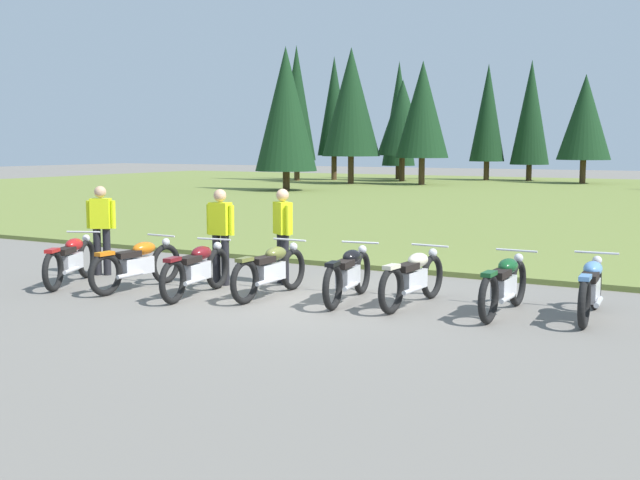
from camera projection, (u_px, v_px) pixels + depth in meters
ground_plane at (301, 301)px, 12.38m from camera, size 140.00×140.00×0.00m
grass_moorland at (603, 200)px, 34.22m from camera, size 80.00×44.00×0.10m
forest_treeline at (594, 104)px, 41.99m from camera, size 45.74×22.98×8.87m
motorcycle_red at (71, 260)px, 13.83m from camera, size 1.00×1.96×0.88m
motorcycle_orange at (137, 264)px, 13.36m from camera, size 0.62×2.10×0.88m
motorcycle_maroon at (197, 269)px, 12.77m from camera, size 0.65×2.09×0.88m
motorcycle_olive at (270, 270)px, 12.71m from camera, size 0.62×2.10×0.88m
motorcycle_black at (348, 274)px, 12.31m from camera, size 0.66×2.09×0.88m
motorcycle_cream at (413, 277)px, 11.98m from camera, size 0.62×2.10×0.88m
motorcycle_british_green at (504, 284)px, 11.37m from camera, size 0.62×2.10×0.88m
motorcycle_sky_blue at (591, 288)px, 11.10m from camera, size 0.62×2.10×0.88m
rider_near_row_end at (283, 230)px, 13.83m from camera, size 0.47×0.38×1.67m
rider_checking_bike at (220, 231)px, 13.72m from camera, size 0.55×0.24×1.67m
rider_with_back_turned at (101, 225)px, 14.77m from camera, size 0.50×0.36×1.67m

